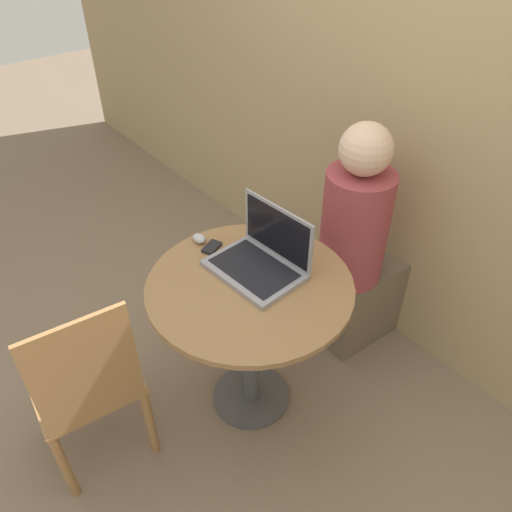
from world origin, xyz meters
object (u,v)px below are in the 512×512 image
Objects in this scene: cell_phone at (212,247)px; chair_empty at (88,386)px; laptop at (261,258)px; person_seated at (357,257)px.

chair_empty is (0.11, -0.68, -0.29)m from cell_phone.
person_seated is (0.04, 0.57, -0.26)m from laptop.
cell_phone is 0.11× the size of chair_empty.
chair_empty is (-0.13, -0.77, -0.33)m from laptop.
laptop is at bearing 20.17° from cell_phone.
laptop is 0.63m from person_seated.
person_seated is at bearing 82.81° from chair_empty.
person_seated reaches higher than laptop.
laptop is 3.81× the size of cell_phone.
cell_phone is 0.75m from person_seated.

